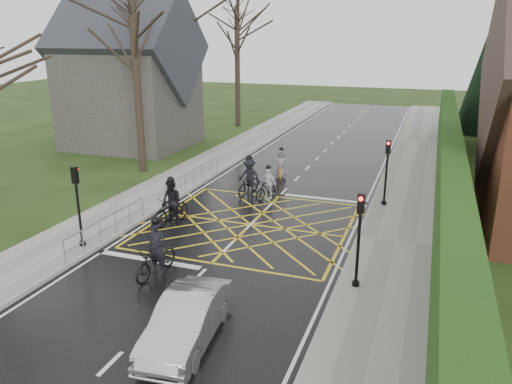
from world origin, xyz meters
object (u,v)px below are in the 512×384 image
Objects in this scene: cyclist_front at (268,187)px; car at (187,320)px; cyclist_mid at (249,180)px; cyclist_rear at (157,256)px; cyclist_lead at (281,168)px; cyclist_back at (171,206)px.

cyclist_front reaches higher than car.
cyclist_front is (1.14, -0.42, -0.11)m from cyclist_mid.
car is at bearing -59.16° from cyclist_front.
cyclist_rear is at bearing 124.87° from car.
cyclist_back is at bearing -123.12° from cyclist_lead.
cyclist_front is at bearing 89.79° from cyclist_rear.
cyclist_rear is 1.24× the size of cyclist_front.
cyclist_rear is 4.13m from car.
cyclist_rear is 0.56× the size of car.
cyclist_front is (2.82, 4.53, -0.15)m from cyclist_back.
cyclist_back reaches higher than car.
cyclist_rear is 12.75m from cyclist_lead.
cyclist_lead is at bearing 93.84° from cyclist_rear.
cyclist_lead is at bearing 89.73° from cyclist_back.
car is at bearing -43.33° from cyclist_back.
cyclist_front is 12.18m from car.
cyclist_rear is 4.80m from cyclist_back.
cyclist_rear reaches higher than cyclist_front.
car is at bearing -69.77° from cyclist_mid.
cyclist_front is 0.45× the size of car.
cyclist_mid is 1.22× the size of cyclist_front.
cyclist_mid is 12.81m from car.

